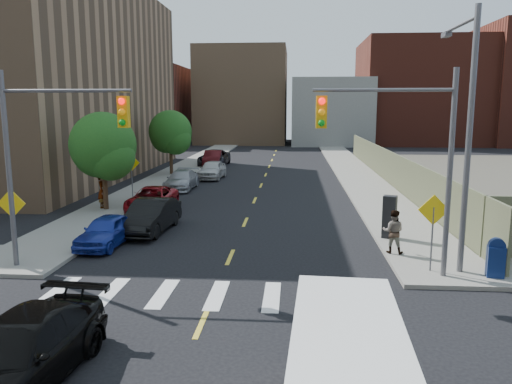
% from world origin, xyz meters
% --- Properties ---
extents(ground, '(160.00, 160.00, 0.00)m').
position_xyz_m(ground, '(0.00, 0.00, 0.00)').
color(ground, black).
rests_on(ground, ground).
extents(sidewalk_nw, '(3.50, 73.00, 0.15)m').
position_xyz_m(sidewalk_nw, '(-7.75, 41.50, 0.07)').
color(sidewalk_nw, gray).
rests_on(sidewalk_nw, ground).
extents(sidewalk_ne, '(3.50, 73.00, 0.15)m').
position_xyz_m(sidewalk_ne, '(7.75, 41.50, 0.07)').
color(sidewalk_ne, gray).
rests_on(sidewalk_ne, ground).
extents(fence_north, '(0.12, 44.00, 2.50)m').
position_xyz_m(fence_north, '(9.60, 28.00, 1.25)').
color(fence_north, '#6D714F').
rests_on(fence_north, ground).
extents(building_nw, '(22.00, 30.00, 16.00)m').
position_xyz_m(building_nw, '(-22.00, 30.00, 8.00)').
color(building_nw, '#8C6B4C').
rests_on(building_nw, ground).
extents(bg_bldg_west, '(14.00, 18.00, 12.00)m').
position_xyz_m(bg_bldg_west, '(-22.00, 70.00, 6.00)').
color(bg_bldg_west, '#592319').
rests_on(bg_bldg_west, ground).
extents(bg_bldg_midwest, '(14.00, 16.00, 15.00)m').
position_xyz_m(bg_bldg_midwest, '(-6.00, 72.00, 7.50)').
color(bg_bldg_midwest, '#8C6B4C').
rests_on(bg_bldg_midwest, ground).
extents(bg_bldg_center, '(12.00, 16.00, 10.00)m').
position_xyz_m(bg_bldg_center, '(8.00, 70.00, 5.00)').
color(bg_bldg_center, gray).
rests_on(bg_bldg_center, ground).
extents(bg_bldg_east, '(18.00, 18.00, 16.00)m').
position_xyz_m(bg_bldg_east, '(22.00, 72.00, 8.00)').
color(bg_bldg_east, '#592319').
rests_on(bg_bldg_east, ground).
extents(signal_nw, '(4.59, 0.30, 7.00)m').
position_xyz_m(signal_nw, '(-5.98, 6.00, 4.53)').
color(signal_nw, '#59595E').
rests_on(signal_nw, ground).
extents(signal_ne, '(4.59, 0.30, 7.00)m').
position_xyz_m(signal_ne, '(5.98, 6.00, 4.53)').
color(signal_ne, '#59595E').
rests_on(signal_ne, ground).
extents(streetlight_ne, '(0.25, 3.70, 9.00)m').
position_xyz_m(streetlight_ne, '(8.20, 6.90, 5.22)').
color(streetlight_ne, '#59595E').
rests_on(streetlight_ne, ground).
extents(warn_sign_nw, '(1.06, 0.06, 2.83)m').
position_xyz_m(warn_sign_nw, '(-7.80, 6.50, 1.99)').
color(warn_sign_nw, '#59595E').
rests_on(warn_sign_nw, ground).
extents(warn_sign_ne, '(1.06, 0.06, 2.83)m').
position_xyz_m(warn_sign_ne, '(7.20, 6.50, 1.99)').
color(warn_sign_ne, '#59595E').
rests_on(warn_sign_ne, ground).
extents(warn_sign_midwest, '(1.06, 0.06, 2.83)m').
position_xyz_m(warn_sign_midwest, '(-7.80, 20.00, 1.99)').
color(warn_sign_midwest, '#59595E').
rests_on(warn_sign_midwest, ground).
extents(tree_west_near, '(3.66, 3.64, 5.52)m').
position_xyz_m(tree_west_near, '(-8.00, 16.05, 3.48)').
color(tree_west_near, '#332114').
rests_on(tree_west_near, ground).
extents(tree_west_far, '(3.66, 3.64, 5.52)m').
position_xyz_m(tree_west_far, '(-8.00, 31.05, 3.48)').
color(tree_west_far, '#332114').
rests_on(tree_west_far, ground).
extents(parked_car_blue, '(1.78, 3.87, 1.29)m').
position_xyz_m(parked_car_blue, '(-5.38, 9.20, 0.64)').
color(parked_car_blue, '#1C2F9A').
rests_on(parked_car_blue, ground).
extents(parked_car_black, '(1.94, 4.69, 1.51)m').
position_xyz_m(parked_car_black, '(-4.20, 11.69, 0.76)').
color(parked_car_black, black).
rests_on(parked_car_black, ground).
extents(parked_car_red, '(2.26, 4.78, 1.32)m').
position_xyz_m(parked_car_red, '(-5.50, 16.43, 0.66)').
color(parked_car_red, maroon).
rests_on(parked_car_red, ground).
extents(parked_car_silver, '(1.94, 4.62, 1.33)m').
position_xyz_m(parked_car_silver, '(-5.50, 23.84, 0.67)').
color(parked_car_silver, '#95979C').
rests_on(parked_car_silver, ground).
extents(parked_car_white, '(2.03, 4.48, 1.49)m').
position_xyz_m(parked_car_white, '(-4.20, 29.27, 0.75)').
color(parked_car_white, '#BDBDBD').
rests_on(parked_car_white, ground).
extents(parked_car_maroon, '(1.94, 4.82, 1.56)m').
position_xyz_m(parked_car_maroon, '(-5.50, 37.71, 0.78)').
color(parked_car_maroon, '#410D10').
rests_on(parked_car_maroon, ground).
extents(parked_car_grey, '(2.69, 5.70, 1.57)m').
position_xyz_m(parked_car_grey, '(-5.50, 38.39, 0.79)').
color(parked_car_grey, black).
rests_on(parked_car_grey, ground).
extents(black_sedan, '(2.47, 5.17, 1.45)m').
position_xyz_m(black_sedan, '(-3.20, -1.34, 0.73)').
color(black_sedan, black).
rests_on(black_sedan, ground).
extents(cargo_van, '(2.24, 4.92, 2.21)m').
position_xyz_m(cargo_van, '(3.38, -2.53, 1.16)').
color(cargo_van, white).
rests_on(cargo_van, ground).
extents(mailbox, '(0.61, 0.51, 1.33)m').
position_xyz_m(mailbox, '(9.18, 6.00, 0.80)').
color(mailbox, navy).
rests_on(mailbox, sidewalk_ne).
extents(payphone, '(0.68, 0.62, 1.85)m').
position_xyz_m(payphone, '(6.58, 10.89, 1.07)').
color(payphone, black).
rests_on(payphone, sidewalk_ne).
extents(pedestrian_west, '(0.57, 0.76, 1.91)m').
position_xyz_m(pedestrian_west, '(-8.32, 16.32, 1.11)').
color(pedestrian_west, gray).
rests_on(pedestrian_west, sidewalk_nw).
extents(pedestrian_east, '(0.97, 0.84, 1.70)m').
position_xyz_m(pedestrian_east, '(6.30, 8.58, 1.00)').
color(pedestrian_east, gray).
rests_on(pedestrian_east, sidewalk_ne).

